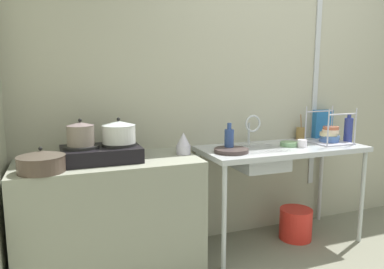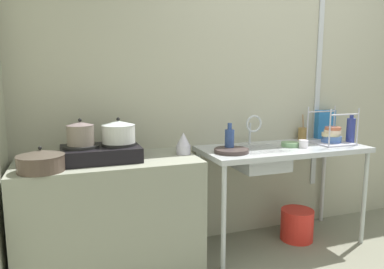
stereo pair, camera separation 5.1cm
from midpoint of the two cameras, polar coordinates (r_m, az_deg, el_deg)
name	(u,v)px [view 1 (the left image)]	position (r m, az deg, el deg)	size (l,w,h in m)	color
wall_back	(281,92)	(3.36, 13.68, 6.60)	(5.34, 0.10, 2.51)	#A7A590
wall_metal_strip	(316,79)	(3.51, 18.90, 8.51)	(0.05, 0.01, 2.01)	#B4B9BF
counter_concrete	(111,218)	(2.62, -13.50, -12.90)	(1.24, 0.58, 0.83)	gray
counter_sink	(281,154)	(3.02, 13.74, -3.11)	(1.37, 0.58, 0.83)	#B4B9BF
stove	(101,153)	(2.48, -15.03, -2.90)	(0.52, 0.35, 0.12)	black
pot_on_left_burner	(81,134)	(2.45, -18.07, 0.12)	(0.18, 0.18, 0.18)	gray
pot_on_right_burner	(119,132)	(2.47, -12.29, 0.42)	(0.23, 0.23, 0.18)	silver
pot_beside_stove	(41,161)	(2.31, -23.69, -3.97)	(0.28, 0.28, 0.16)	#483A30
percolator	(183,144)	(2.61, -1.95, -1.46)	(0.11, 0.11, 0.16)	silver
sink_basin	(259,159)	(2.89, 10.25, -3.84)	(0.38, 0.36, 0.16)	#B4B9BF
faucet	(252,125)	(2.99, 9.19, 1.50)	(0.15, 0.08, 0.26)	#B4B9BF
frying_pan	(231,150)	(2.69, 5.79, -2.58)	(0.26, 0.26, 0.03)	#3D312F
dish_rack	(330,136)	(3.27, 20.86, -0.19)	(0.31, 0.30, 0.31)	#B1B1C2
cup_by_rack	(302,143)	(3.01, 16.85, -1.39)	(0.08, 0.08, 0.06)	white
small_bowl_on_drainboard	(289,144)	(3.03, 14.86, -1.49)	(0.14, 0.14, 0.04)	#699365
bottle_by_sink	(229,139)	(2.75, 5.47, -0.77)	(0.07, 0.07, 0.22)	#2D4685
bottle_by_rack	(348,130)	(3.36, 23.47, 0.69)	(0.07, 0.07, 0.25)	navy
cereal_box	(322,124)	(3.55, 19.87, 1.63)	(0.19, 0.06, 0.26)	#276DB4
utensil_jar	(301,133)	(3.39, 16.70, 0.20)	(0.08, 0.08, 0.23)	olive
bucket_on_floor	(296,224)	(3.28, 15.91, -13.66)	(0.28, 0.28, 0.27)	red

